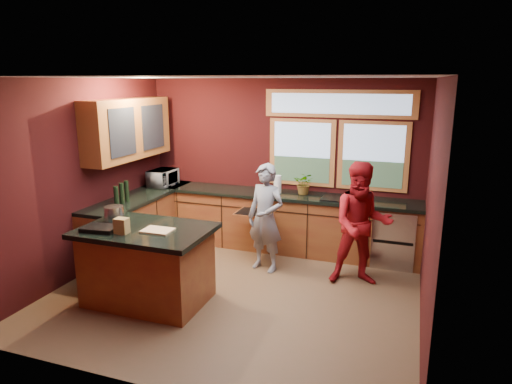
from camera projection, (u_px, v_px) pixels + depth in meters
The scene contains 14 objects.
floor at pixel (236, 292), 5.89m from camera, with size 4.50×4.50×0.00m, color brown.
room_shell at pixel (201, 148), 5.95m from camera, with size 4.52×4.02×2.71m.
back_counter at pixel (287, 222), 7.27m from camera, with size 4.50×0.64×0.93m.
left_counter at pixel (141, 224), 7.19m from camera, with size 0.64×2.30×0.93m.
island at pixel (148, 264), 5.56m from camera, with size 1.55×1.05×0.95m.
person_grey at pixel (266, 218), 6.44m from camera, with size 0.56×0.37×1.55m, color slate.
person_red at pixel (362, 224), 5.98m from camera, with size 0.80×0.63×1.66m, color maroon.
microwave at pixel (163, 178), 7.65m from camera, with size 0.51×0.34×0.28m, color #999999.
potted_plant at pixel (304, 183), 7.08m from camera, with size 0.31×0.27×0.35m, color #999999.
paper_towel at pixel (278, 184), 7.18m from camera, with size 0.12×0.12×0.28m, color silver.
cutting_board at pixel (158, 230), 5.34m from camera, with size 0.35×0.25×0.02m, color tan.
stock_pot at pixel (114, 213), 5.75m from camera, with size 0.24×0.24×0.18m, color silver.
paper_bag at pixel (122, 226), 5.25m from camera, with size 0.15×0.12×0.18m, color brown.
black_tray at pixel (100, 228), 5.36m from camera, with size 0.40×0.28×0.05m, color black.
Camera 1 is at (2.05, -5.02, 2.67)m, focal length 32.00 mm.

